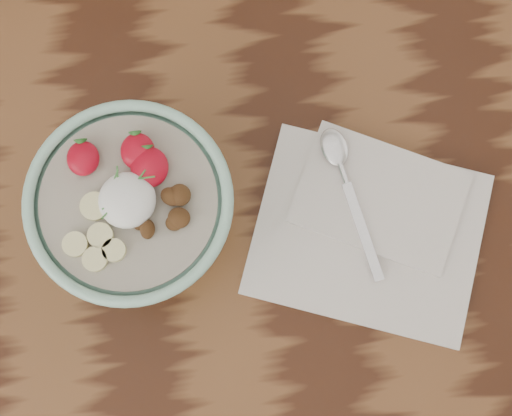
{
  "coord_description": "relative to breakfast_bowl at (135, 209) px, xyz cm",
  "views": [
    {
      "loc": [
        13.3,
        -13.74,
        156.64
      ],
      "look_at": [
        15.07,
        -1.05,
        87.49
      ],
      "focal_mm": 50.0,
      "sensor_mm": 36.0,
      "label": 1
    }
  ],
  "objects": [
    {
      "name": "spoon",
      "position": [
        23.24,
        2.56,
        -5.25
      ],
      "size": [
        5.13,
        18.56,
        0.97
      ],
      "rotation": [
        0.0,
        0.0,
        0.17
      ],
      "color": "silver",
      "rests_on": "napkin"
    },
    {
      "name": "table",
      "position": [
        -2.47,
        -1.61,
        -16.52
      ],
      "size": [
        160.0,
        90.0,
        75.0
      ],
      "color": "#361A0D",
      "rests_on": "ground"
    },
    {
      "name": "napkin",
      "position": [
        25.63,
        -4.44,
        -6.57
      ],
      "size": [
        31.37,
        28.7,
        1.57
      ],
      "rotation": [
        0.0,
        0.0,
        -0.39
      ],
      "color": "silver",
      "rests_on": "table"
    },
    {
      "name": "breakfast_bowl",
      "position": [
        0.0,
        0.0,
        0.0
      ],
      "size": [
        21.3,
        21.3,
        14.17
      ],
      "rotation": [
        0.0,
        0.0,
        0.22
      ],
      "color": "#9BD0B9",
      "rests_on": "table"
    }
  ]
}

